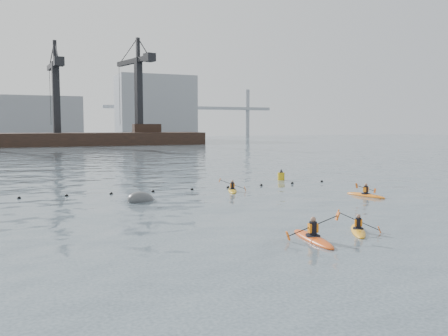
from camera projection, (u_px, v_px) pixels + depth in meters
The scene contains 10 objects.
ground at pixel (313, 292), 13.75m from camera, with size 400.00×400.00×0.00m, color #324149.
float_line at pixel (132, 192), 34.23m from camera, with size 33.24×0.73×0.24m.
barge_pier at pixel (57, 138), 114.39m from camera, with size 72.00×19.30×29.50m.
skyline at pixel (56, 112), 151.63m from camera, with size 141.00×28.00×22.00m.
kayaker_0 at pixel (313, 238), 20.05m from camera, with size 2.45×3.63×1.30m.
kayaker_1 at pixel (358, 230), 21.60m from camera, with size 2.08×2.77×1.12m.
kayaker_3 at pixel (232, 190), 35.03m from camera, with size 1.94×2.96×1.09m.
kayaker_4 at pixel (366, 195), 32.60m from camera, with size 2.11×3.20×1.08m.
mooring_buoy at pixel (141, 201), 30.59m from camera, with size 2.38×1.40×1.19m, color #3F4144.
nav_buoy at pixel (281, 176), 42.20m from camera, with size 0.62×0.62×1.13m.
Camera 1 is at (-7.59, -11.31, 4.83)m, focal length 38.00 mm.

